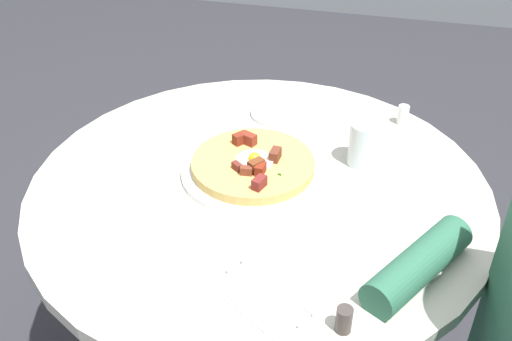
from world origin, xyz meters
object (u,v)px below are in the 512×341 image
(dining_table, at_px, (259,239))
(pepper_shaker, at_px, (344,320))
(pizza_plate, at_px, (253,170))
(water_glass, at_px, (363,144))
(bread_plate, at_px, (281,112))
(salt_shaker, at_px, (403,115))
(knife, at_px, (262,296))
(fork, at_px, (277,285))
(breakfast_pizza, at_px, (253,164))

(dining_table, xyz_separation_m, pepper_shaker, (-0.36, -0.23, 0.19))
(pizza_plate, height_order, water_glass, water_glass)
(bread_plate, bearing_deg, salt_shaker, -84.64)
(knife, bearing_deg, salt_shaker, -75.11)
(salt_shaker, bearing_deg, knife, 163.10)
(pizza_plate, height_order, bread_plate, pizza_plate)
(water_glass, bearing_deg, pizza_plate, 113.15)
(dining_table, xyz_separation_m, knife, (-0.33, -0.09, 0.17))
(fork, distance_m, pepper_shaker, 0.14)
(pizza_plate, xyz_separation_m, pepper_shaker, (-0.40, -0.26, 0.02))
(bread_plate, xyz_separation_m, salt_shaker, (0.03, -0.31, 0.02))
(dining_table, relative_size, salt_shaker, 19.95)
(pizza_plate, distance_m, pepper_shaker, 0.47)
(breakfast_pizza, relative_size, pepper_shaker, 5.68)
(salt_shaker, height_order, pepper_shaker, salt_shaker)
(bread_plate, bearing_deg, dining_table, -176.59)
(pizza_plate, bearing_deg, bread_plate, -0.88)
(dining_table, height_order, knife, knife)
(water_glass, relative_size, salt_shaker, 2.07)
(dining_table, xyz_separation_m, breakfast_pizza, (0.04, 0.02, 0.19))
(salt_shaker, relative_size, pepper_shaker, 1.04)
(pizza_plate, bearing_deg, salt_shaker, -45.91)
(breakfast_pizza, height_order, fork, breakfast_pizza)
(bread_plate, bearing_deg, fork, -168.30)
(water_glass, xyz_separation_m, pepper_shaker, (-0.50, -0.02, -0.03))
(fork, bearing_deg, pizza_plate, -36.86)
(fork, relative_size, salt_shaker, 3.53)
(fork, distance_m, water_glass, 0.45)
(breakfast_pizza, distance_m, pepper_shaker, 0.47)
(water_glass, height_order, salt_shaker, water_glass)
(bread_plate, distance_m, fork, 0.62)
(pizza_plate, distance_m, fork, 0.36)
(fork, xyz_separation_m, knife, (-0.03, 0.02, 0.00))
(water_glass, bearing_deg, salt_shaker, -21.66)
(dining_table, xyz_separation_m, bread_plate, (0.31, 0.02, 0.17))
(salt_shaker, bearing_deg, breakfast_pizza, 134.18)
(bread_plate, xyz_separation_m, pepper_shaker, (-0.67, -0.25, 0.02))
(fork, bearing_deg, water_glass, -71.56)
(knife, bearing_deg, water_glass, -72.92)
(breakfast_pizza, relative_size, salt_shaker, 5.44)
(pizza_plate, bearing_deg, dining_table, -147.29)
(breakfast_pizza, relative_size, water_glass, 2.63)
(bread_plate, distance_m, salt_shaker, 0.31)
(salt_shaker, distance_m, pepper_shaker, 0.71)
(fork, relative_size, pepper_shaker, 3.68)
(breakfast_pizza, distance_m, water_glass, 0.26)
(pizza_plate, height_order, fork, pizza_plate)
(dining_table, bearing_deg, water_glass, -57.29)
(bread_plate, height_order, water_glass, water_glass)
(bread_plate, distance_m, water_glass, 0.29)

